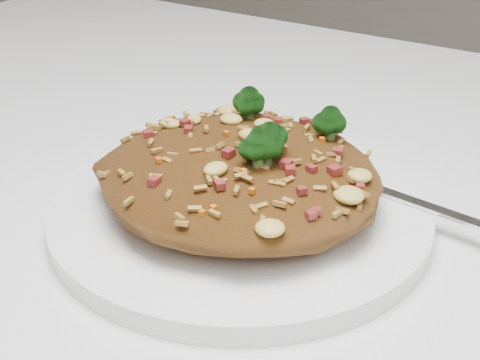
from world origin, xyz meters
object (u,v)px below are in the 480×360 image
at_px(dining_table, 262,291).
at_px(fork, 385,192).
at_px(fried_rice, 241,163).
at_px(plate, 240,209).

distance_m(dining_table, fork, 0.14).
bearing_deg(fork, fried_rice, -135.96).
relative_size(dining_table, fried_rice, 6.48).
bearing_deg(plate, dining_table, 99.34).
relative_size(dining_table, fork, 7.38).
bearing_deg(dining_table, fried_rice, -79.89).
xyz_separation_m(plate, fried_rice, (0.00, 0.00, 0.03)).
bearing_deg(fried_rice, dining_table, 100.11).
height_order(dining_table, plate, plate).
height_order(plate, fried_rice, fried_rice).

